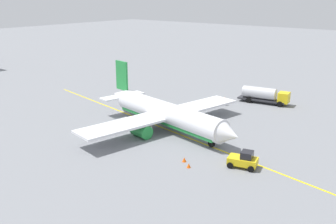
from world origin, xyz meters
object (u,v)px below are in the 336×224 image
(refueling_worker, at_px, (224,101))
(safety_cone_wingtip, at_px, (184,160))
(airplane, at_px, (166,114))
(pushback_tug, at_px, (244,160))
(safety_cone_nose, at_px, (189,165))
(fuel_tanker, at_px, (264,95))

(refueling_worker, distance_m, safety_cone_wingtip, 28.22)
(airplane, xyz_separation_m, pushback_tug, (16.67, -5.10, -1.55))
(pushback_tug, bearing_deg, safety_cone_nose, -140.24)
(fuel_tanker, bearing_deg, pushback_tug, -69.08)
(pushback_tug, distance_m, safety_cone_nose, 6.91)
(safety_cone_nose, xyz_separation_m, safety_cone_wingtip, (-1.49, 1.08, 0.01))
(airplane, bearing_deg, fuel_tanker, 77.35)
(refueling_worker, bearing_deg, safety_cone_nose, -67.70)
(pushback_tug, relative_size, safety_cone_wingtip, 6.44)
(refueling_worker, bearing_deg, safety_cone_wingtip, -69.67)
(safety_cone_wingtip, bearing_deg, airplane, 139.64)
(pushback_tug, bearing_deg, refueling_worker, 125.61)
(fuel_tanker, distance_m, safety_cone_wingtip, 33.01)
(pushback_tug, height_order, safety_cone_nose, pushback_tug)
(fuel_tanker, relative_size, safety_cone_nose, 17.28)
(fuel_tanker, distance_m, safety_cone_nose, 34.31)
(pushback_tug, xyz_separation_m, safety_cone_wingtip, (-6.77, -3.31, -0.70))
(refueling_worker, xyz_separation_m, safety_cone_wingtip, (9.80, -26.46, -0.51))
(fuel_tanker, xyz_separation_m, safety_cone_wingtip, (4.45, -32.68, -1.41))
(pushback_tug, bearing_deg, safety_cone_wingtip, -153.95)
(airplane, xyz_separation_m, fuel_tanker, (5.44, 24.27, -0.84))
(refueling_worker, height_order, safety_cone_nose, refueling_worker)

